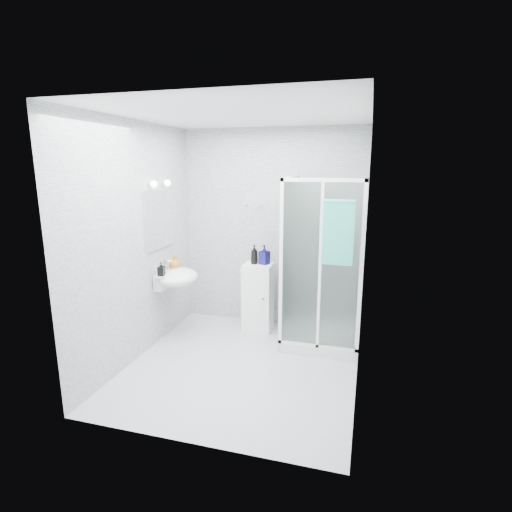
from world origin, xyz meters
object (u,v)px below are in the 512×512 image
(wall_basin, at_px, (176,277))
(storage_cabinet, at_px, (258,297))
(soap_dispenser_black, at_px, (161,269))
(shampoo_bottle_a, at_px, (254,255))
(shower_enclosure, at_px, (315,309))
(shampoo_bottle_b, at_px, (264,255))
(soap_dispenser_orange, at_px, (175,262))
(hand_towel, at_px, (338,231))

(wall_basin, height_order, storage_cabinet, wall_basin)
(wall_basin, distance_m, soap_dispenser_black, 0.26)
(shampoo_bottle_a, relative_size, soap_dispenser_black, 1.52)
(shower_enclosure, xyz_separation_m, soap_dispenser_black, (-1.74, -0.51, 0.50))
(shower_enclosure, height_order, shampoo_bottle_b, shower_enclosure)
(soap_dispenser_orange, bearing_deg, soap_dispenser_black, -93.17)
(hand_towel, relative_size, soap_dispenser_orange, 3.75)
(storage_cabinet, height_order, shampoo_bottle_b, shampoo_bottle_b)
(hand_towel, height_order, shampoo_bottle_b, hand_towel)
(shower_enclosure, xyz_separation_m, shampoo_bottle_b, (-0.71, 0.28, 0.56))
(shampoo_bottle_a, relative_size, soap_dispenser_orange, 1.36)
(shampoo_bottle_b, bearing_deg, shower_enclosure, -21.66)
(hand_towel, bearing_deg, soap_dispenser_orange, 174.31)
(shampoo_bottle_b, height_order, soap_dispenser_black, shampoo_bottle_b)
(shampoo_bottle_a, xyz_separation_m, soap_dispenser_orange, (-0.90, -0.46, -0.06))
(storage_cabinet, distance_m, soap_dispenser_black, 1.33)
(shampoo_bottle_a, bearing_deg, soap_dispenser_orange, -152.89)
(hand_towel, height_order, soap_dispenser_black, hand_towel)
(shower_enclosure, relative_size, soap_dispenser_orange, 10.95)
(storage_cabinet, relative_size, hand_towel, 1.29)
(shampoo_bottle_a, distance_m, soap_dispenser_orange, 1.01)
(shower_enclosure, distance_m, hand_towel, 1.12)
(shampoo_bottle_a, bearing_deg, storage_cabinet, -2.79)
(shampoo_bottle_a, height_order, soap_dispenser_orange, shampoo_bottle_a)
(shampoo_bottle_b, bearing_deg, hand_towel, -35.22)
(storage_cabinet, height_order, hand_towel, hand_towel)
(shampoo_bottle_a, distance_m, soap_dispenser_black, 1.19)
(wall_basin, xyz_separation_m, shampoo_bottle_b, (0.95, 0.60, 0.21))
(shower_enclosure, distance_m, wall_basin, 1.72)
(wall_basin, relative_size, soap_dispenser_orange, 3.07)
(wall_basin, height_order, shampoo_bottle_b, shampoo_bottle_b)
(hand_towel, xyz_separation_m, shampoo_bottle_a, (-1.09, 0.66, -0.46))
(shower_enclosure, relative_size, wall_basin, 3.57)
(storage_cabinet, relative_size, soap_dispenser_black, 5.45)
(soap_dispenser_orange, bearing_deg, hand_towel, -5.69)
(storage_cabinet, height_order, soap_dispenser_black, soap_dispenser_black)
(soap_dispenser_black, bearing_deg, wall_basin, 64.74)
(shower_enclosure, height_order, shampoo_bottle_a, shower_enclosure)
(storage_cabinet, xyz_separation_m, hand_towel, (1.04, -0.65, 1.02))
(storage_cabinet, distance_m, shampoo_bottle_b, 0.57)
(shower_enclosure, relative_size, shampoo_bottle_b, 8.01)
(shower_enclosure, bearing_deg, shampoo_bottle_a, 162.92)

